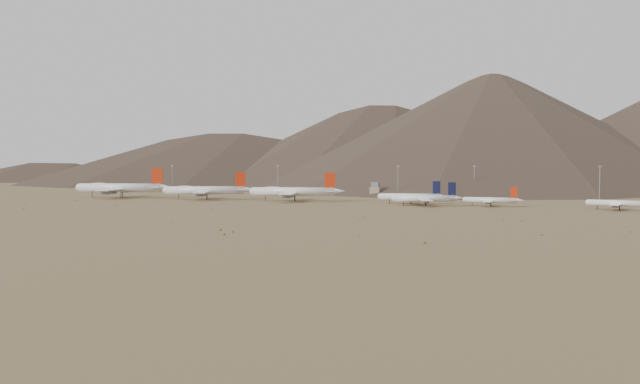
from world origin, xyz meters
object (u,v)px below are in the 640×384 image
(narrowbody_b, at_px, (426,198))
(widebody_east, at_px, (294,191))
(control_tower, at_px, (375,190))
(narrowbody_a, at_px, (411,197))
(widebody_centre, at_px, (206,190))
(widebody_west, at_px, (120,188))

(narrowbody_b, bearing_deg, widebody_east, 147.94)
(narrowbody_b, distance_m, control_tower, 116.51)
(narrowbody_a, relative_size, control_tower, 3.82)
(widebody_east, xyz_separation_m, narrowbody_a, (86.46, -2.24, -2.16))
(narrowbody_a, bearing_deg, widebody_east, 164.49)
(widebody_east, bearing_deg, widebody_centre, 168.93)
(widebody_east, relative_size, narrowbody_b, 1.57)
(widebody_centre, distance_m, narrowbody_b, 171.76)
(widebody_centre, bearing_deg, widebody_east, -20.41)
(widebody_west, xyz_separation_m, narrowbody_b, (246.79, -16.78, -3.23))
(widebody_west, relative_size, narrowbody_b, 1.78)
(widebody_centre, relative_size, control_tower, 5.49)
(narrowbody_a, height_order, narrowbody_b, narrowbody_a)
(widebody_west, height_order, widebody_centre, widebody_west)
(widebody_west, bearing_deg, control_tower, 9.88)
(widebody_east, bearing_deg, narrowbody_b, -24.05)
(widebody_east, bearing_deg, widebody_west, 168.83)
(narrowbody_a, distance_m, narrowbody_b, 22.35)
(widebody_west, relative_size, control_tower, 6.52)
(narrowbody_a, xyz_separation_m, narrowbody_b, (13.18, -18.05, -0.07))
(widebody_east, distance_m, narrowbody_a, 86.52)
(control_tower, bearing_deg, narrowbody_b, -59.47)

